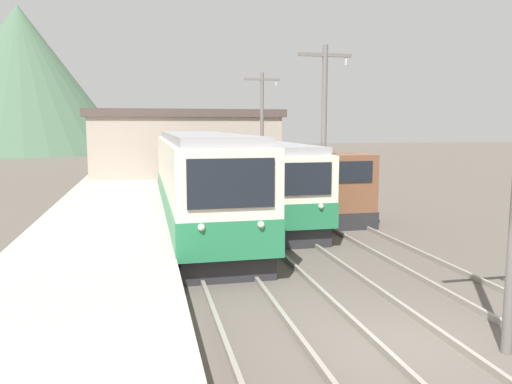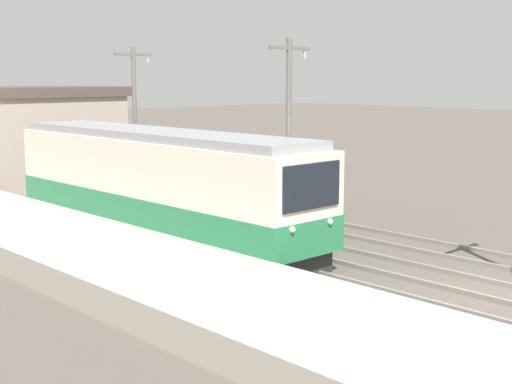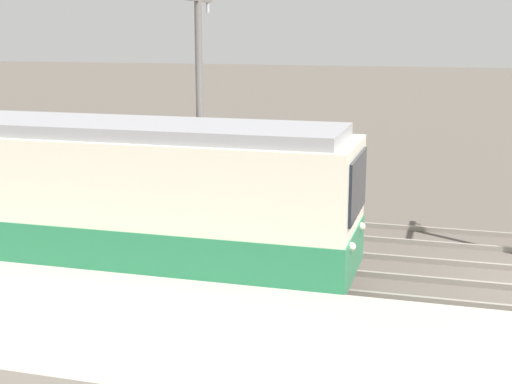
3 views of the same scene
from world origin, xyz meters
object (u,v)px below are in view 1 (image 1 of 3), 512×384
(shunting_locomotive, at_px, (331,193))
(catenary_mast_mid, at_px, (324,135))
(catenary_mast_far, at_px, (262,131))
(commuter_train_center, at_px, (262,185))
(commuter_train_left, at_px, (200,186))

(shunting_locomotive, xyz_separation_m, catenary_mast_mid, (-1.49, -2.97, 2.61))
(shunting_locomotive, xyz_separation_m, catenary_mast_far, (-1.49, 6.84, 2.61))
(catenary_mast_far, bearing_deg, catenary_mast_mid, -90.00)
(shunting_locomotive, bearing_deg, catenary_mast_mid, -116.64)
(catenary_mast_mid, distance_m, catenary_mast_far, 9.81)
(commuter_train_center, distance_m, catenary_mast_mid, 4.43)
(commuter_train_center, bearing_deg, shunting_locomotive, -10.48)
(catenary_mast_mid, bearing_deg, commuter_train_left, 153.98)
(commuter_train_left, xyz_separation_m, catenary_mast_mid, (4.31, -2.10, 2.04))
(commuter_train_left, xyz_separation_m, shunting_locomotive, (5.80, 0.87, -0.58))
(commuter_train_left, relative_size, catenary_mast_far, 2.05)
(shunting_locomotive, relative_size, catenary_mast_mid, 0.71)
(shunting_locomotive, bearing_deg, commuter_train_left, -171.45)
(catenary_mast_mid, height_order, catenary_mast_far, same)
(shunting_locomotive, distance_m, catenary_mast_far, 7.47)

